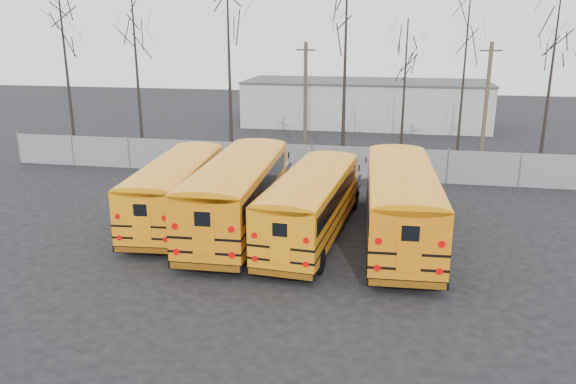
% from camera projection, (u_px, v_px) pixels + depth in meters
% --- Properties ---
extents(ground, '(120.00, 120.00, 0.00)m').
position_uv_depth(ground, '(268.00, 250.00, 23.12)').
color(ground, black).
rests_on(ground, ground).
extents(fence, '(40.00, 0.04, 2.00)m').
position_uv_depth(fence, '(312.00, 161.00, 34.15)').
color(fence, gray).
rests_on(fence, ground).
extents(distant_building, '(22.00, 8.00, 4.00)m').
position_uv_depth(distant_building, '(365.00, 104.00, 52.35)').
color(distant_building, '#B7B8B3').
rests_on(distant_building, ground).
extents(bus_a, '(3.42, 10.95, 3.02)m').
position_uv_depth(bus_a, '(177.00, 185.00, 26.11)').
color(bus_a, black).
rests_on(bus_a, ground).
extents(bus_b, '(3.18, 12.10, 3.36)m').
position_uv_depth(bus_b, '(239.00, 188.00, 24.87)').
color(bus_b, black).
rests_on(bus_b, ground).
extents(bus_c, '(3.36, 11.03, 3.04)m').
position_uv_depth(bus_c, '(312.00, 199.00, 23.85)').
color(bus_c, black).
rests_on(bus_c, ground).
extents(bus_d, '(3.40, 12.06, 3.34)m').
position_uv_depth(bus_d, '(401.00, 197.00, 23.52)').
color(bus_d, black).
rests_on(bus_d, ground).
extents(utility_pole_left, '(1.35, 0.61, 7.93)m').
position_uv_depth(utility_pole_left, '(305.00, 101.00, 37.74)').
color(utility_pole_left, '#4D382B').
rests_on(utility_pole_left, ground).
extents(utility_pole_right, '(1.38, 0.57, 8.00)m').
position_uv_depth(utility_pole_right, '(486.00, 106.00, 35.05)').
color(utility_pole_right, brown).
rests_on(utility_pole_right, ground).
extents(tree_0, '(0.26, 0.26, 12.37)m').
position_uv_depth(tree_0, '(67.00, 68.00, 37.54)').
color(tree_0, black).
rests_on(tree_0, ground).
extents(tree_1, '(0.26, 0.26, 11.47)m').
position_uv_depth(tree_1, '(137.00, 74.00, 38.65)').
color(tree_1, black).
rests_on(tree_1, ground).
extents(tree_2, '(0.26, 0.26, 12.38)m').
position_uv_depth(tree_2, '(229.00, 69.00, 36.83)').
color(tree_2, black).
rests_on(tree_2, ground).
extents(tree_3, '(0.26, 0.26, 12.52)m').
position_uv_depth(tree_3, '(345.00, 69.00, 35.50)').
color(tree_3, black).
rests_on(tree_3, ground).
extents(tree_4, '(0.26, 0.26, 9.39)m').
position_uv_depth(tree_4, '(404.00, 94.00, 36.08)').
color(tree_4, black).
rests_on(tree_4, ground).
extents(tree_5, '(0.26, 0.26, 11.82)m').
position_uv_depth(tree_5, '(464.00, 77.00, 34.43)').
color(tree_5, black).
rests_on(tree_5, ground).
extents(tree_6, '(0.26, 0.26, 10.34)m').
position_uv_depth(tree_6, '(549.00, 91.00, 33.66)').
color(tree_6, black).
rests_on(tree_6, ground).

